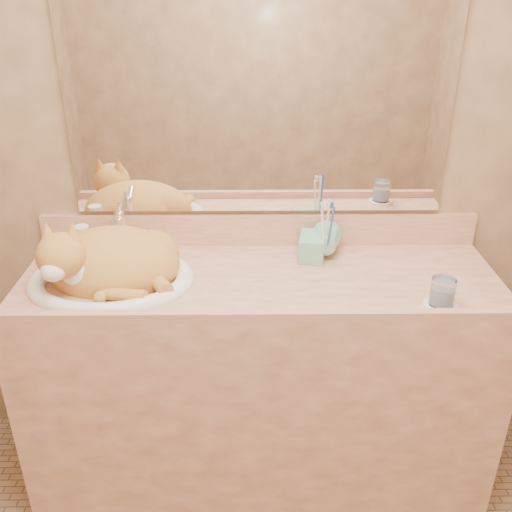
{
  "coord_description": "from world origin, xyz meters",
  "views": [
    {
      "loc": [
        -0.03,
        -0.94,
        1.76
      ],
      "look_at": [
        -0.01,
        0.7,
        0.94
      ],
      "focal_mm": 40.0,
      "sensor_mm": 36.0,
      "label": 1
    }
  ],
  "objects_px": {
    "soap_dispenser": "(311,241)",
    "water_glass": "(443,292)",
    "sink_basin": "(109,259)",
    "toothbrush_cup": "(326,248)",
    "vanity_counter": "(260,380)",
    "cat": "(107,259)"
  },
  "relations": [
    {
      "from": "soap_dispenser",
      "to": "water_glass",
      "type": "bearing_deg",
      "value": -26.91
    },
    {
      "from": "sink_basin",
      "to": "toothbrush_cup",
      "type": "height_order",
      "value": "sink_basin"
    },
    {
      "from": "vanity_counter",
      "to": "cat",
      "type": "distance_m",
      "value": 0.71
    },
    {
      "from": "vanity_counter",
      "to": "cat",
      "type": "height_order",
      "value": "cat"
    },
    {
      "from": "cat",
      "to": "water_glass",
      "type": "distance_m",
      "value": 1.06
    },
    {
      "from": "toothbrush_cup",
      "to": "soap_dispenser",
      "type": "bearing_deg",
      "value": -152.12
    },
    {
      "from": "sink_basin",
      "to": "water_glass",
      "type": "relative_size",
      "value": 6.13
    },
    {
      "from": "vanity_counter",
      "to": "soap_dispenser",
      "type": "relative_size",
      "value": 8.29
    },
    {
      "from": "cat",
      "to": "soap_dispenser",
      "type": "bearing_deg",
      "value": 7.72
    },
    {
      "from": "sink_basin",
      "to": "vanity_counter",
      "type": "bearing_deg",
      "value": 14.17
    },
    {
      "from": "cat",
      "to": "toothbrush_cup",
      "type": "distance_m",
      "value": 0.74
    },
    {
      "from": "cat",
      "to": "soap_dispenser",
      "type": "relative_size",
      "value": 2.29
    },
    {
      "from": "soap_dispenser",
      "to": "toothbrush_cup",
      "type": "distance_m",
      "value": 0.08
    },
    {
      "from": "water_glass",
      "to": "toothbrush_cup",
      "type": "bearing_deg",
      "value": 135.8
    },
    {
      "from": "sink_basin",
      "to": "cat",
      "type": "height_order",
      "value": "cat"
    },
    {
      "from": "vanity_counter",
      "to": "water_glass",
      "type": "distance_m",
      "value": 0.75
    },
    {
      "from": "vanity_counter",
      "to": "water_glass",
      "type": "relative_size",
      "value": 18.51
    },
    {
      "from": "cat",
      "to": "toothbrush_cup",
      "type": "height_order",
      "value": "cat"
    },
    {
      "from": "sink_basin",
      "to": "toothbrush_cup",
      "type": "xyz_separation_m",
      "value": [
        0.72,
        0.14,
        -0.03
      ]
    },
    {
      "from": "cat",
      "to": "toothbrush_cup",
      "type": "bearing_deg",
      "value": 9.38
    },
    {
      "from": "sink_basin",
      "to": "soap_dispenser",
      "type": "bearing_deg",
      "value": 20.93
    },
    {
      "from": "cat",
      "to": "soap_dispenser",
      "type": "distance_m",
      "value": 0.68
    }
  ]
}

